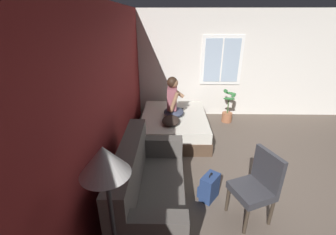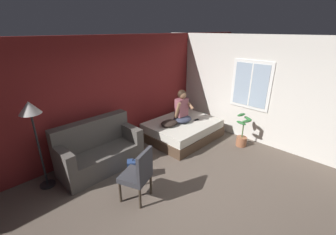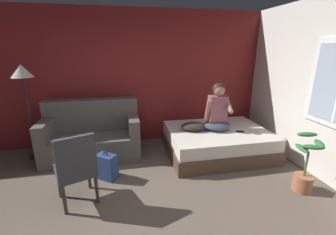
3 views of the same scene
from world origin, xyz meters
The scene contains 12 objects.
ground_plane centered at (0.00, 0.00, 0.00)m, with size 40.00×40.00×0.00m, color brown.
wall_back_accent centered at (0.00, 2.62, 1.35)m, with size 10.97×0.16×2.70m, color maroon.
wall_side_with_window centered at (3.06, 0.01, 1.35)m, with size 0.19×6.48×2.70m.
bed centered at (1.77, 1.61, 0.24)m, with size 1.89×1.48×0.48m.
couch centered at (-0.54, 1.97, 0.39)m, with size 1.70×0.82×1.04m.
side_chair centered at (-0.57, 0.57, 0.53)m, with size 0.60×0.60×0.98m.
person_seated centered at (1.76, 1.64, 0.84)m, with size 0.54×0.47×0.88m.
backpack centered at (-0.25, 1.11, 0.19)m, with size 0.35×0.35×0.46m.
throw_pillow centered at (1.32, 1.68, 0.55)m, with size 0.48×0.36×0.14m, color #2D231E.
cell_phone centered at (2.13, 1.42, 0.48)m, with size 0.07×0.14×0.01m, color black.
floor_lamp centered at (-1.59, 2.13, 1.43)m, with size 0.36×0.36×1.70m.
potted_plant centered at (2.49, 0.23, 0.30)m, with size 0.39×0.37×0.85m.
Camera 1 is at (-2.86, 1.67, 2.48)m, focal length 24.00 mm.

